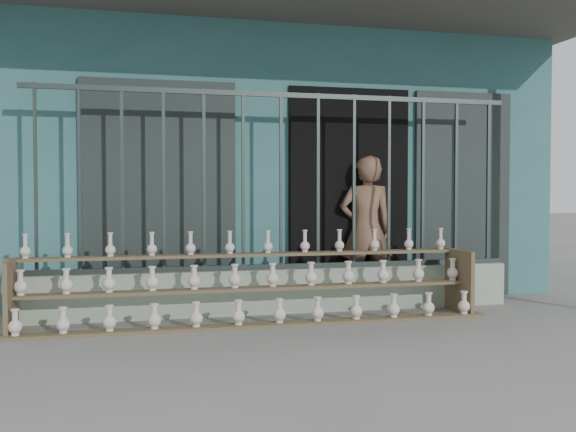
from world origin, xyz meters
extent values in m
plane|color=slate|center=(0.00, 0.00, 0.00)|extent=(60.00, 60.00, 0.00)
cube|color=#306467|center=(0.00, 4.30, 1.60)|extent=(7.00, 5.00, 3.20)
cube|color=black|center=(0.90, 1.82, 1.20)|extent=(1.40, 0.12, 2.40)
cube|color=black|center=(-1.20, 1.78, 1.20)|extent=(1.60, 0.08, 2.40)
cube|color=black|center=(2.30, 1.78, 1.20)|extent=(1.20, 0.08, 2.40)
cube|color=#92A990|center=(0.00, 1.30, 0.23)|extent=(5.00, 0.20, 0.45)
cube|color=#283330|center=(-2.35, 1.30, 1.35)|extent=(0.03, 0.03, 1.80)
cube|color=#283330|center=(-1.96, 1.30, 1.35)|extent=(0.03, 0.03, 1.80)
cube|color=#283330|center=(-1.57, 1.30, 1.35)|extent=(0.03, 0.03, 1.80)
cube|color=#283330|center=(-1.18, 1.30, 1.35)|extent=(0.03, 0.03, 1.80)
cube|color=#283330|center=(-0.78, 1.30, 1.35)|extent=(0.03, 0.03, 1.80)
cube|color=#283330|center=(-0.39, 1.30, 1.35)|extent=(0.03, 0.03, 1.80)
cube|color=#283330|center=(0.00, 1.30, 1.35)|extent=(0.03, 0.03, 1.80)
cube|color=#283330|center=(0.39, 1.30, 1.35)|extent=(0.03, 0.03, 1.80)
cube|color=#283330|center=(0.78, 1.30, 1.35)|extent=(0.03, 0.03, 1.80)
cube|color=#283330|center=(1.17, 1.30, 1.35)|extent=(0.03, 0.03, 1.80)
cube|color=#283330|center=(1.57, 1.30, 1.35)|extent=(0.03, 0.03, 1.80)
cube|color=#283330|center=(1.96, 1.30, 1.35)|extent=(0.03, 0.03, 1.80)
cube|color=#283330|center=(2.35, 1.30, 1.35)|extent=(0.03, 0.03, 1.80)
cube|color=#283330|center=(0.00, 1.30, 2.22)|extent=(5.00, 0.04, 0.05)
cube|color=#283330|center=(0.00, 1.30, 0.47)|extent=(5.00, 0.04, 0.05)
cube|color=brown|center=(-0.36, 0.65, 0.01)|extent=(4.50, 0.18, 0.03)
cube|color=brown|center=(-0.36, 0.90, 0.32)|extent=(4.50, 0.18, 0.03)
cube|color=brown|center=(-0.36, 1.15, 0.61)|extent=(4.50, 0.18, 0.03)
cube|color=brown|center=(-2.51, 0.90, 0.32)|extent=(0.04, 0.55, 0.64)
cube|color=brown|center=(1.79, 0.90, 0.32)|extent=(0.04, 0.55, 0.64)
imported|color=brown|center=(1.05, 1.64, 0.82)|extent=(0.64, 0.46, 1.64)
camera|label=1|loc=(-1.47, -5.06, 1.22)|focal=40.00mm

